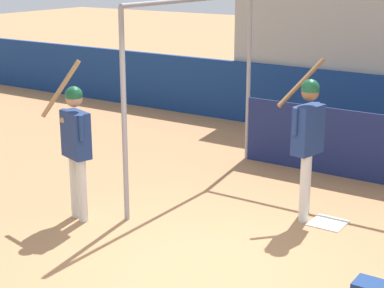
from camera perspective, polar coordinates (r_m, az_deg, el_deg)
The scene contains 6 objects.
ground_plane at distance 7.36m, azimuth 0.72°, elevation -11.00°, with size 60.00×60.00×0.00m, color #A8754C.
outfield_wall at distance 12.57m, azimuth 16.50°, elevation 2.95°, with size 24.00×0.12×1.28m.
batting_cage at distance 9.65m, azimuth 13.04°, elevation 2.72°, with size 3.84×3.36×2.83m.
home_plate at distance 8.70m, azimuth 12.01°, elevation -6.88°, with size 0.44×0.44×0.02m.
player_batter at distance 8.46m, azimuth 10.24°, elevation 0.85°, with size 0.60×0.98×2.07m.
player_waiting at distance 8.46m, azimuth -10.31°, elevation 0.37°, with size 0.80×0.51×2.09m.
Camera 1 is at (3.57, -5.49, 3.35)m, focal length 60.00 mm.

